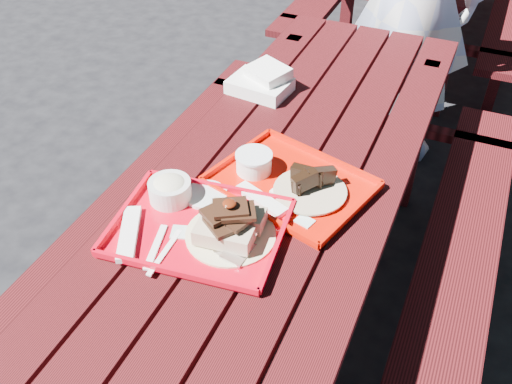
# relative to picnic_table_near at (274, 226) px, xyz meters

# --- Properties ---
(ground) EXTENTS (60.00, 60.00, 0.00)m
(ground) POSITION_rel_picnic_table_near_xyz_m (0.00, 0.00, -0.56)
(ground) COLOR black
(ground) RESTS_ON ground
(picnic_table_near) EXTENTS (1.41, 2.40, 0.75)m
(picnic_table_near) POSITION_rel_picnic_table_near_xyz_m (0.00, 0.00, 0.00)
(picnic_table_near) COLOR #460D10
(picnic_table_near) RESTS_ON ground
(near_tray) EXTENTS (0.50, 0.41, 0.15)m
(near_tray) POSITION_rel_picnic_table_near_xyz_m (-0.11, -0.27, 0.22)
(near_tray) COLOR red
(near_tray) RESTS_ON picnic_table_near
(far_tray) EXTENTS (0.52, 0.45, 0.07)m
(far_tray) POSITION_rel_picnic_table_near_xyz_m (0.04, -0.02, 0.21)
(far_tray) COLOR red
(far_tray) RESTS_ON picnic_table_near
(white_cloth) EXTENTS (0.24, 0.21, 0.09)m
(white_cloth) POSITION_rel_picnic_table_near_xyz_m (-0.25, 0.48, 0.23)
(white_cloth) COLOR white
(white_cloth) RESTS_ON picnic_table_near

